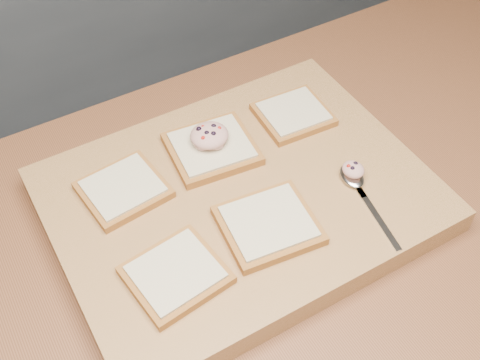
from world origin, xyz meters
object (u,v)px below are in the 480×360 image
object	(u,v)px
cutting_board	(240,199)
tuna_salad_dollop	(209,135)
spoon	(356,182)
bread_far_center	(212,148)

from	to	relation	value
cutting_board	tuna_salad_dollop	bearing A→B (deg)	89.33
tuna_salad_dollop	spoon	distance (m)	0.23
bread_far_center	tuna_salad_dollop	world-z (taller)	tuna_salad_dollop
tuna_salad_dollop	spoon	world-z (taller)	tuna_salad_dollop
cutting_board	bread_far_center	xyz separation A→B (m)	(0.00, 0.09, 0.03)
cutting_board	tuna_salad_dollop	size ratio (longest dim) A/B	9.07
spoon	bread_far_center	bearing A→B (deg)	132.61
cutting_board	bread_far_center	world-z (taller)	bread_far_center
bread_far_center	spoon	bearing A→B (deg)	-47.39
bread_far_center	tuna_salad_dollop	distance (m)	0.02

